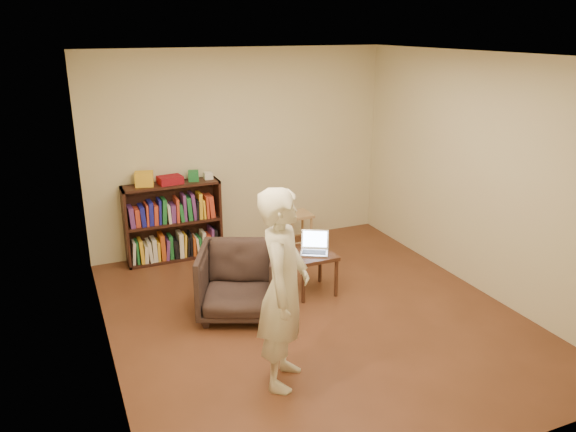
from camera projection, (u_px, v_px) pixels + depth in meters
name	position (u px, v px, depth m)	size (l,w,h in m)	color
floor	(314.00, 316.00, 5.79)	(4.50, 4.50, 0.00)	#4F2A19
ceiling	(318.00, 55.00, 4.95)	(4.50, 4.50, 0.00)	silver
wall_back	(240.00, 150.00, 7.33)	(4.00, 4.00, 0.00)	beige
wall_left	(98.00, 223.00, 4.63)	(4.50, 4.50, 0.00)	beige
wall_right	(480.00, 175.00, 6.12)	(4.50, 4.50, 0.00)	beige
bookshelf	(173.00, 226.00, 7.11)	(1.20, 0.30, 1.00)	black
box_yellow	(144.00, 179.00, 6.78)	(0.22, 0.16, 0.18)	yellow
red_cloth	(170.00, 180.00, 6.90)	(0.29, 0.21, 0.10)	maroon
box_green	(193.00, 176.00, 7.02)	(0.13, 0.13, 0.13)	#1D7033
box_white	(208.00, 176.00, 7.11)	(0.11, 0.11, 0.09)	silver
stool	(297.00, 220.00, 7.42)	(0.35, 0.35, 0.50)	tan
armchair	(238.00, 281.00, 5.74)	(0.78, 0.80, 0.73)	#332422
side_table	(312.00, 260.00, 6.20)	(0.46, 0.46, 0.47)	#331E11
laptop	(314.00, 247.00, 6.22)	(0.42, 0.42, 0.21)	#B0B1B5
person	(284.00, 289.00, 4.49)	(0.62, 0.41, 1.69)	beige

